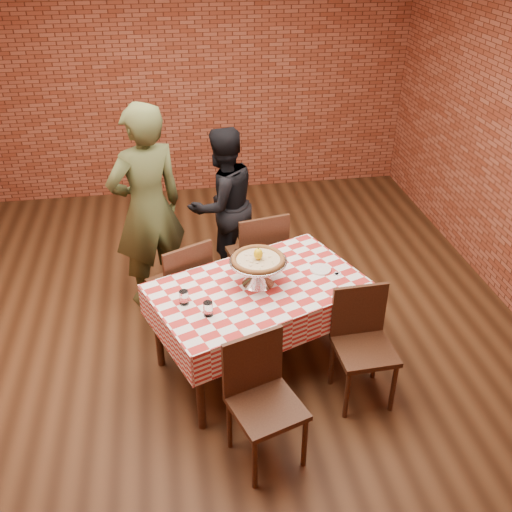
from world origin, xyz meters
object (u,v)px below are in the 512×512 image
object	(u,v)px
table	(258,326)
chair_far_left	(179,284)
pizza_stand	(258,272)
water_glass_right	(184,298)
pizza	(258,260)
condiment_caddy	(242,257)
chair_near_right	(365,351)
chair_far_right	(256,254)
diner_black	(223,204)
water_glass_left	(208,309)
chair_near_left	(267,408)
diner_olive	(147,209)

from	to	relation	value
table	chair_far_left	bearing A→B (deg)	136.06
pizza_stand	water_glass_right	bearing A→B (deg)	-162.45
table	pizza	bearing A→B (deg)	83.18
condiment_caddy	chair_near_right	distance (m)	1.19
pizza	chair_far_right	xyz separation A→B (m)	(0.13, 0.89, -0.49)
chair_far_right	table	bearing A→B (deg)	70.82
table	diner_black	xyz separation A→B (m)	(-0.11, 1.42, 0.38)
water_glass_left	chair_far_left	distance (m)	0.95
condiment_caddy	chair_near_left	size ratio (longest dim) A/B	0.14
water_glass_left	diner_black	size ratio (longest dim) A/B	0.07
water_glass_right	pizza	bearing A→B (deg)	17.55
chair_near_right	chair_far_right	world-z (taller)	chair_far_right
chair_near_right	diner_olive	size ratio (longest dim) A/B	0.47
diner_olive	chair_near_left	bearing A→B (deg)	83.67
condiment_caddy	table	bearing A→B (deg)	-102.42
condiment_caddy	chair_far_right	bearing A→B (deg)	45.22
water_glass_left	chair_near_right	world-z (taller)	chair_near_right
pizza	diner_olive	size ratio (longest dim) A/B	0.21
chair_far_right	diner_olive	xyz separation A→B (m)	(-0.94, 0.13, 0.47)
pizza	diner_black	world-z (taller)	diner_black
pizza	diner_black	bearing A→B (deg)	94.76
pizza	chair_far_left	world-z (taller)	pizza
water_glass_right	chair_near_left	distance (m)	0.98
chair_far_right	pizza	bearing A→B (deg)	70.76
water_glass_left	water_glass_right	distance (m)	0.23
pizza_stand	chair_far_left	xyz separation A→B (m)	(-0.59, 0.52, -0.40)
diner_olive	chair_far_right	bearing A→B (deg)	146.24
table	water_glass_left	bearing A→B (deg)	-143.34
chair_near_right	water_glass_left	bearing A→B (deg)	167.79
condiment_caddy	chair_near_left	bearing A→B (deg)	-116.48
water_glass_left	chair_near_left	bearing A→B (deg)	-64.20
diner_olive	pizza_stand	bearing A→B (deg)	102.60
pizza_stand	chair_near_left	world-z (taller)	pizza_stand
chair_far_right	water_glass_right	bearing A→B (deg)	45.93
pizza	diner_olive	bearing A→B (deg)	128.44
chair_near_left	chair_near_right	world-z (taller)	chair_near_left
table	pizza_stand	distance (m)	0.48
pizza_stand	pizza	world-z (taller)	pizza
pizza_stand	chair_far_right	bearing A→B (deg)	81.75
chair_near_left	chair_far_right	bearing A→B (deg)	64.25
table	water_glass_right	size ratio (longest dim) A/B	14.54
water_glass_left	chair_far_left	world-z (taller)	chair_far_left
pizza_stand	water_glass_left	world-z (taller)	pizza_stand
condiment_caddy	chair_near_left	distance (m)	1.31
pizza	chair_far_right	size ratio (longest dim) A/B	0.43
pizza_stand	chair_near_left	xyz separation A→B (m)	(-0.10, -0.97, -0.40)
water_glass_right	diner_black	bearing A→B (deg)	73.81
table	diner_olive	xyz separation A→B (m)	(-0.80, 1.06, 0.57)
table	pizza_stand	bearing A→B (deg)	83.18
chair_far_left	diner_olive	distance (m)	0.73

